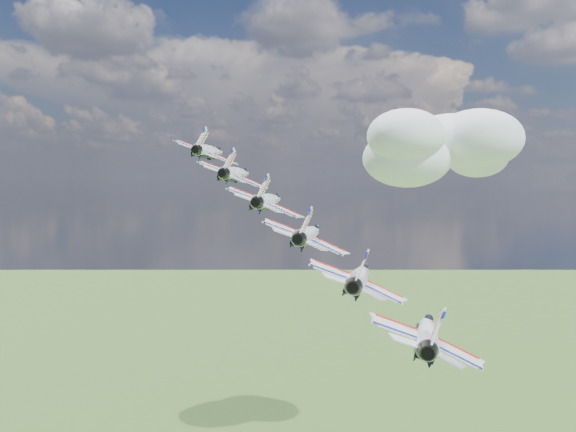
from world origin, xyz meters
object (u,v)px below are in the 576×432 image
(jet_2, at_px, (269,200))
(jet_4, at_px, (360,276))
(jet_1, at_px, (237,173))
(jet_0, at_px, (210,151))
(jet_5, at_px, (427,332))
(jet_3, at_px, (309,234))

(jet_2, xyz_separation_m, jet_4, (13.68, -15.46, -7.03))
(jet_1, bearing_deg, jet_2, -50.07)
(jet_0, distance_m, jet_5, 54.52)
(jet_3, distance_m, jet_4, 10.90)
(jet_3, xyz_separation_m, jet_4, (6.84, -7.73, -3.51))
(jet_2, relative_size, jet_3, 1.00)
(jet_0, relative_size, jet_4, 1.00)
(jet_2, xyz_separation_m, jet_5, (20.53, -23.19, -10.54))
(jet_0, xyz_separation_m, jet_4, (27.37, -30.92, -14.05))
(jet_3, xyz_separation_m, jet_5, (13.68, -15.46, -7.03))
(jet_0, bearing_deg, jet_2, -50.07)
(jet_2, distance_m, jet_4, 21.81)
(jet_3, bearing_deg, jet_5, -50.07)
(jet_2, relative_size, jet_4, 1.00)
(jet_2, xyz_separation_m, jet_3, (6.84, -7.73, -3.51))
(jet_1, relative_size, jet_3, 1.00)
(jet_2, bearing_deg, jet_3, -50.07)
(jet_0, distance_m, jet_1, 10.90)
(jet_2, relative_size, jet_5, 1.00)
(jet_1, bearing_deg, jet_0, 129.93)
(jet_0, distance_m, jet_4, 43.62)
(jet_3, bearing_deg, jet_1, 129.93)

